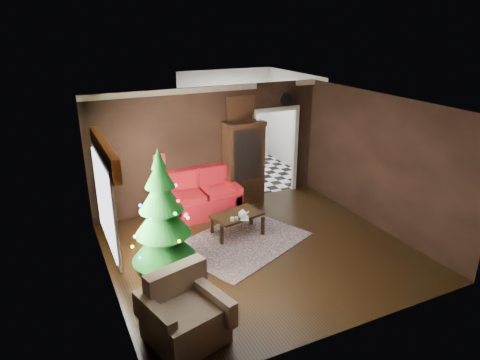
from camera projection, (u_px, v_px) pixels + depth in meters
name	position (u px, v px, depth m)	size (l,w,h in m)	color
floor	(260.00, 251.00, 8.18)	(5.50, 5.50, 0.00)	black
ceiling	(263.00, 106.00, 7.19)	(5.50, 5.50, 0.00)	white
wall_back	(210.00, 148.00, 9.80)	(5.50, 5.50, 0.00)	black
wall_front	(352.00, 245.00, 5.57)	(5.50, 5.50, 0.00)	black
wall_left	(104.00, 210.00, 6.58)	(5.50, 5.50, 0.00)	black
wall_right	(379.00, 162.00, 8.79)	(5.50, 5.50, 0.00)	black
doorway	(274.00, 153.00, 10.60)	(1.10, 0.10, 2.10)	white
left_window	(105.00, 202.00, 6.74)	(0.05, 1.60, 1.40)	white
valance	(104.00, 152.00, 6.49)	(0.12, 2.10, 0.35)	brown
kitchen_floor	(247.00, 174.00, 12.24)	(3.00, 3.00, 0.00)	silver
kitchen_window	(226.00, 107.00, 12.87)	(0.70, 0.06, 0.70)	white
rug	(242.00, 242.00, 8.51)	(2.46, 1.79, 0.01)	#4C313F
loveseat	(202.00, 193.00, 9.57)	(1.70, 0.90, 1.00)	maroon
curio_cabinet	(244.00, 165.00, 10.06)	(0.90, 0.45, 1.90)	black
floor_lamp	(162.00, 191.00, 8.81)	(0.27, 0.27, 1.58)	black
christmas_tree	(162.00, 214.00, 7.27)	(1.16, 1.16, 2.22)	#093812
armchair	(185.00, 312.00, 5.76)	(0.97, 0.97, 1.00)	#9E885F
coffee_table	(237.00, 224.00, 8.74)	(0.99, 0.60, 0.45)	black
teapot	(242.00, 214.00, 8.43)	(0.20, 0.20, 0.19)	silver
cup_a	(232.00, 219.00, 8.36)	(0.08, 0.08, 0.07)	white
cup_b	(237.00, 218.00, 8.40)	(0.07, 0.07, 0.06)	beige
book	(240.00, 214.00, 8.40)	(0.16, 0.02, 0.22)	#A2775E
wall_clock	(286.00, 99.00, 10.19)	(0.32, 0.32, 0.06)	white
painting	(240.00, 109.00, 9.76)	(0.62, 0.05, 0.52)	#A47449
kitchen_counter	(230.00, 149.00, 13.10)	(1.80, 0.60, 0.90)	white
kitchen_table	(242.00, 166.00, 11.73)	(0.70, 0.70, 0.75)	#54301D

